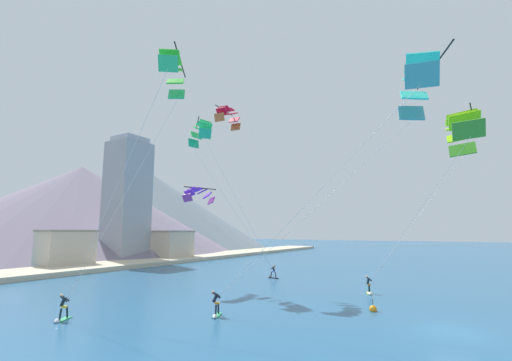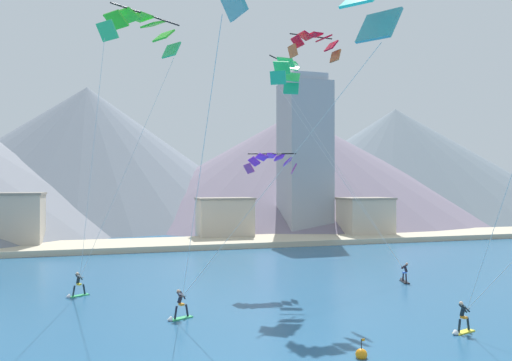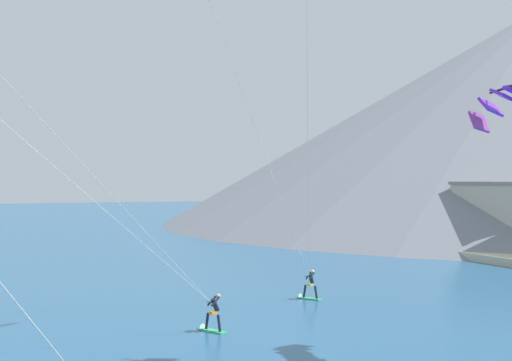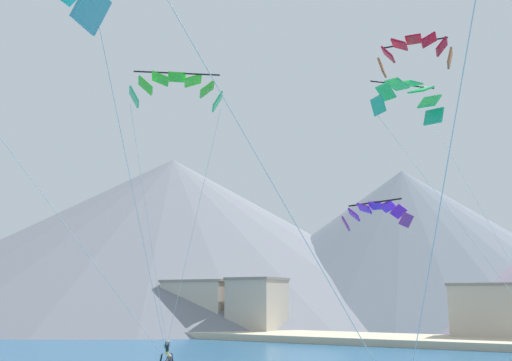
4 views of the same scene
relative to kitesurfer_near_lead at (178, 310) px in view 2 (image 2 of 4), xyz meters
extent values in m
cube|color=#33B266|center=(0.20, 0.04, -0.53)|extent=(1.49, 1.00, 0.07)
cylinder|color=black|center=(0.56, 0.20, -0.12)|extent=(0.29, 0.22, 0.77)
cylinder|color=black|center=(-0.16, -0.13, -0.12)|extent=(0.29, 0.22, 0.77)
cube|color=orange|center=(0.20, 0.04, 0.30)|extent=(0.36, 0.40, 0.12)
cylinder|color=black|center=(0.15, 0.15, 0.65)|extent=(0.41, 0.54, 0.65)
cylinder|color=black|center=(0.30, 0.12, 0.83)|extent=(0.31, 0.54, 0.42)
cylinder|color=black|center=(0.07, 0.01, 0.83)|extent=(0.31, 0.54, 0.42)
cylinder|color=black|center=(0.26, -0.10, 0.80)|extent=(0.49, 0.25, 0.03)
sphere|color=tan|center=(0.06, 0.34, 1.03)|extent=(0.23, 0.23, 0.23)
cone|color=white|center=(-0.59, -0.33, -0.47)|extent=(0.42, 0.45, 0.36)
cube|color=yellow|center=(14.67, -7.19, -0.53)|extent=(1.51, 0.84, 0.07)
cylinder|color=#14232D|center=(15.05, -7.07, -0.14)|extent=(0.27, 0.19, 0.74)
cylinder|color=#14232D|center=(14.29, -7.30, -0.14)|extent=(0.27, 0.19, 0.74)
cube|color=orange|center=(14.67, -7.19, 0.27)|extent=(0.31, 0.36, 0.12)
cylinder|color=#14232D|center=(14.65, -7.13, 0.60)|extent=(0.31, 0.40, 0.62)
cylinder|color=#14232D|center=(14.80, -7.19, 0.78)|extent=(0.23, 0.53, 0.41)
cylinder|color=#14232D|center=(14.57, -7.26, 0.78)|extent=(0.23, 0.53, 0.41)
cylinder|color=black|center=(14.74, -7.39, 0.75)|extent=(0.51, 0.18, 0.03)
sphere|color=beige|center=(14.63, -7.03, 1.00)|extent=(0.22, 0.22, 0.22)
cone|color=white|center=(13.84, -7.44, -0.47)|extent=(0.39, 0.43, 0.36)
cube|color=black|center=(19.49, 5.85, -0.53)|extent=(0.82, 1.51, 0.07)
cylinder|color=#231E28|center=(19.38, 5.46, -0.15)|extent=(0.18, 0.26, 0.71)
cylinder|color=#231E28|center=(19.60, 6.23, -0.15)|extent=(0.18, 0.26, 0.71)
cube|color=blue|center=(19.49, 5.85, 0.24)|extent=(0.35, 0.30, 0.12)
cylinder|color=#231E28|center=(19.56, 5.83, 0.56)|extent=(0.41, 0.30, 0.60)
cylinder|color=#231E28|center=(19.43, 5.74, 0.73)|extent=(0.51, 0.22, 0.39)
cylinder|color=#231E28|center=(19.49, 5.96, 0.73)|extent=(0.51, 0.22, 0.39)
cylinder|color=black|center=(19.29, 5.90, 0.71)|extent=(0.17, 0.51, 0.03)
sphere|color=tan|center=(19.67, 5.79, 0.94)|extent=(0.22, 0.22, 0.22)
cone|color=white|center=(19.73, 6.68, -0.47)|extent=(0.43, 0.39, 0.36)
cube|color=#33B266|center=(-6.08, 8.22, -0.53)|extent=(1.47, 1.10, 0.07)
cylinder|color=#14232D|center=(-5.73, 8.42, -0.13)|extent=(0.28, 0.23, 0.75)
cylinder|color=#14232D|center=(-6.42, 8.03, -0.13)|extent=(0.28, 0.23, 0.75)
cube|color=yellow|center=(-6.08, 8.22, 0.29)|extent=(0.37, 0.39, 0.12)
cylinder|color=#14232D|center=(-6.13, 8.31, 0.63)|extent=(0.41, 0.48, 0.64)
cylinder|color=#14232D|center=(-5.97, 8.28, 0.81)|extent=(0.34, 0.51, 0.42)
cylinder|color=#14232D|center=(-6.18, 8.16, 0.81)|extent=(0.34, 0.51, 0.42)
cylinder|color=black|center=(-5.99, 8.07, 0.78)|extent=(0.47, 0.29, 0.03)
sphere|color=beige|center=(-6.20, 8.44, 1.02)|extent=(0.23, 0.23, 0.23)
cone|color=white|center=(-6.83, 7.79, -0.47)|extent=(0.44, 0.46, 0.36)
cube|color=teal|center=(6.13, -12.77, 13.85)|extent=(1.33, 1.79, 1.40)
cylinder|color=silver|center=(3.31, -6.35, 7.03)|extent=(6.14, 12.56, 12.47)
cylinder|color=silver|center=(-0.10, -7.05, 7.03)|extent=(0.74, 13.95, 12.47)
cylinder|color=silver|center=(12.90, -11.92, 6.76)|extent=(3.70, 9.09, 12.04)
cube|color=#1FB684|center=(9.63, 9.36, 16.51)|extent=(1.26, 1.34, 1.21)
cube|color=#2FDC67|center=(10.08, 9.69, 17.46)|extent=(1.52, 1.63, 1.14)
cube|color=#2FDC67|center=(10.68, 10.35, 18.11)|extent=(1.71, 1.76, 0.85)
cube|color=#2FDC67|center=(11.31, 11.22, 18.34)|extent=(1.81, 1.73, 0.41)
cube|color=#2FDC67|center=(11.87, 12.15, 18.11)|extent=(1.81, 1.59, 0.85)
cube|color=#2FDC67|center=(12.23, 12.96, 17.46)|extent=(1.72, 1.29, 1.14)
cube|color=#1FB684|center=(12.35, 13.50, 16.51)|extent=(1.53, 0.90, 1.21)
cylinder|color=black|center=(10.79, 11.56, 18.47)|extent=(3.54, 3.51, 0.10)
cylinder|color=silver|center=(14.39, 7.62, 8.34)|extent=(9.84, 3.47, 15.29)
cylinder|color=silver|center=(15.81, 9.77, 8.34)|extent=(7.02, 7.78, 15.29)
cube|color=#30C770|center=(0.14, 4.66, 16.89)|extent=(1.30, 1.50, 1.08)
cube|color=green|center=(-0.43, 4.27, 17.74)|extent=(1.54, 1.66, 0.88)
cube|color=green|center=(-1.19, 3.72, 18.29)|extent=(1.68, 1.75, 0.57)
cube|color=green|center=(-2.04, 3.06, 18.48)|extent=(1.73, 1.76, 0.19)
cube|color=green|center=(-2.88, 2.39, 18.29)|extent=(1.72, 1.73, 0.57)
cube|color=green|center=(-3.61, 1.79, 17.74)|extent=(1.60, 1.62, 0.88)
cube|color=#30C770|center=(-4.13, 1.33, 16.89)|extent=(1.39, 1.43, 1.08)
cylinder|color=black|center=(-1.67, 2.58, 18.51)|extent=(4.62, 3.28, 0.10)
cylinder|color=silver|center=(-2.83, 6.43, 8.59)|extent=(6.36, 3.33, 15.63)
cylinder|color=silver|center=(-5.14, 4.62, 8.59)|extent=(1.73, 6.93, 15.63)
cube|color=#C36031|center=(10.40, 7.92, 18.45)|extent=(0.48, 1.29, 0.96)
cube|color=red|center=(10.82, 7.95, 19.26)|extent=(0.83, 1.33, 0.83)
cube|color=red|center=(11.54, 8.02, 19.82)|extent=(1.05, 1.36, 0.54)
cube|color=red|center=(12.43, 8.13, 20.02)|extent=(1.10, 1.37, 0.15)
cube|color=red|center=(13.32, 8.24, 19.82)|extent=(1.08, 1.36, 0.54)
cube|color=red|center=(14.04, 8.35, 19.26)|extent=(0.88, 1.33, 0.83)
cube|color=#C36031|center=(14.45, 8.42, 18.45)|extent=(0.55, 1.29, 0.96)
cylinder|color=black|center=(12.36, 8.69, 20.03)|extent=(4.01, 0.49, 0.10)
cube|color=#933593|center=(11.06, 9.41, 8.86)|extent=(0.79, 1.00, 0.93)
cube|color=#7327D2|center=(10.56, 9.61, 9.45)|extent=(0.92, 1.00, 0.86)
cube|color=#7327D2|center=(9.88, 9.75, 9.83)|extent=(0.94, 1.01, 0.68)
cube|color=#7327D2|center=(9.10, 9.81, 9.97)|extent=(0.85, 1.01, 0.42)
cube|color=#7327D2|center=(8.31, 9.78, 9.83)|extent=(0.90, 1.01, 0.68)
cube|color=#7327D2|center=(7.62, 9.67, 9.45)|extent=(0.88, 1.01, 0.86)
cube|color=#933593|center=(7.12, 9.49, 8.86)|extent=(0.75, 1.00, 0.93)
cylinder|color=black|center=(9.09, 9.38, 10.11)|extent=(3.86, 1.43, 0.10)
sphere|color=orange|center=(7.35, -9.13, -0.41)|extent=(0.56, 0.56, 0.56)
cylinder|color=black|center=(7.35, -9.13, 0.09)|extent=(0.04, 0.04, 0.44)
cube|color=orange|center=(7.44, -9.13, 0.27)|extent=(0.18, 0.01, 0.12)
cube|color=beige|center=(4.35, 34.82, -0.22)|extent=(180.00, 10.00, 0.70)
cube|color=#B7AD9E|center=(-14.83, 38.10, 2.79)|extent=(5.79, 6.29, 6.73)
cube|color=gray|center=(-14.83, 38.10, 6.31)|extent=(6.02, 6.54, 0.30)
cube|color=beige|center=(33.06, 36.89, 2.30)|extent=(7.16, 5.47, 5.74)
cube|color=gray|center=(33.06, 36.89, 5.33)|extent=(7.45, 5.69, 0.30)
cube|color=beige|center=(12.05, 39.66, 2.34)|extent=(7.68, 4.87, 5.82)
cube|color=gray|center=(12.05, 39.66, 5.41)|extent=(7.99, 5.07, 0.30)
cube|color=#999EA8|center=(25.62, 42.68, 11.41)|extent=(7.00, 7.00, 23.97)
cube|color=#A8ADB9|center=(25.62, 42.68, 24.00)|extent=(5.60, 5.60, 1.20)
cone|color=slate|center=(-8.69, 89.92, 14.52)|extent=(85.59, 85.59, 30.17)
cone|color=slate|center=(68.38, 84.63, 13.27)|extent=(87.18, 87.18, 27.67)
cone|color=slate|center=(37.39, 78.02, 11.64)|extent=(87.11, 87.11, 24.41)
camera|label=1|loc=(-20.07, -15.41, 5.37)|focal=24.00mm
camera|label=2|loc=(-4.10, -30.18, 7.64)|focal=35.00mm
camera|label=3|loc=(31.21, -10.67, 6.40)|focal=50.00mm
camera|label=4|loc=(19.53, -25.78, 4.30)|focal=40.00mm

